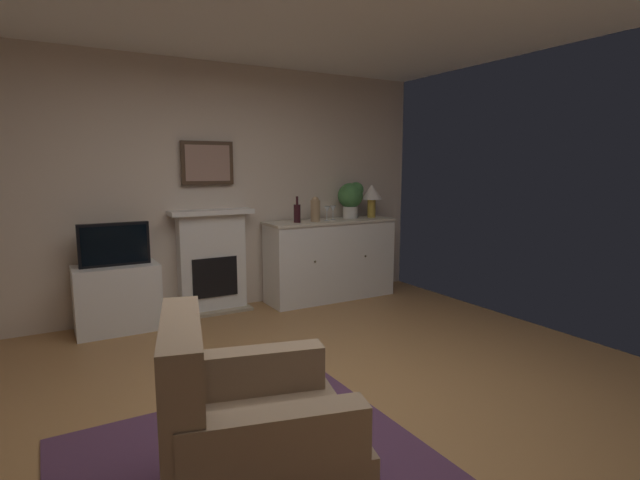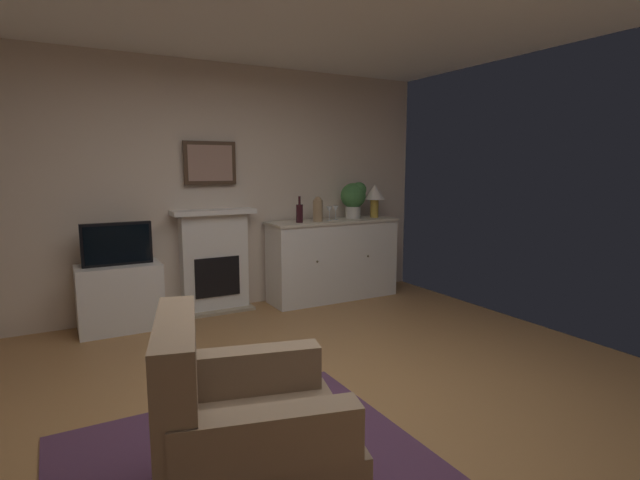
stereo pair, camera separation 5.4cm
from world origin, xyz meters
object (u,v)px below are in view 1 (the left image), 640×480
fireplace_unit (212,261)px  sideboard_cabinet (330,259)px  table_lamp (372,194)px  potted_plant_small (351,197)px  wine_glass_center (333,209)px  armchair (248,434)px  vase_decorative (315,209)px  tv_cabinet (117,298)px  wine_glass_left (327,210)px  wine_bottle (297,213)px  tv_set (114,244)px  framed_picture (208,163)px

fireplace_unit → sideboard_cabinet: size_ratio=0.71×
table_lamp → potted_plant_small: bearing=170.3°
wine_glass_center → armchair: wine_glass_center is taller
potted_plant_small → vase_decorative: bearing=-170.1°
tv_cabinet → wine_glass_left: bearing=-1.5°
potted_plant_small → wine_bottle: bearing=-173.2°
tv_set → tv_cabinet: bearing=90.0°
wine_bottle → tv_cabinet: wine_bottle is taller
framed_picture → potted_plant_small: 1.73m
fireplace_unit → vase_decorative: (1.14, -0.23, 0.52)m
vase_decorative → tv_set: 2.12m
table_lamp → wine_glass_center: 0.57m
wine_glass_left → tv_cabinet: (-2.26, 0.06, -0.74)m
tv_set → framed_picture: bearing=13.3°
wine_bottle → potted_plant_small: potted_plant_small is taller
vase_decorative → table_lamp: bearing=3.5°
wine_bottle → armchair: wine_bottle is taller
tv_cabinet → fireplace_unit: bearing=9.4°
tv_cabinet → armchair: (0.15, -2.94, 0.07)m
tv_cabinet → armchair: armchair is taller
wine_glass_left → tv_set: (-2.26, 0.04, -0.22)m
wine_glass_center → tv_cabinet: (-2.37, 0.01, -0.74)m
table_lamp → wine_bottle: (-1.04, -0.05, -0.17)m
wine_bottle → tv_cabinet: 2.02m
framed_picture → wine_bottle: (0.91, -0.27, -0.54)m
fireplace_unit → wine_bottle: wine_bottle is taller
potted_plant_small → armchair: (-2.50, -2.97, -0.81)m
wine_glass_center → vase_decorative: vase_decorative is taller
tv_cabinet → potted_plant_small: (2.66, 0.03, 0.87)m
wine_bottle → armchair: 3.42m
fireplace_unit → vase_decorative: 1.27m
framed_picture → tv_cabinet: framed_picture is taller
tv_cabinet → wine_bottle: bearing=-1.9°
framed_picture → table_lamp: bearing=-6.5°
sideboard_cabinet → tv_cabinet: sideboard_cabinet is taller
framed_picture → armchair: size_ratio=0.56×
fireplace_unit → wine_bottle: 1.05m
sideboard_cabinet → wine_bottle: bearing=-174.2°
wine_bottle → wine_glass_center: wine_bottle is taller
fireplace_unit → table_lamp: 2.06m
fireplace_unit → tv_cabinet: size_ratio=1.47×
framed_picture → table_lamp: 1.99m
wine_glass_left → tv_set: 2.27m
framed_picture → potted_plant_small: (1.68, -0.18, -0.39)m
tv_cabinet → tv_set: tv_set is taller
sideboard_cabinet → wine_glass_left: size_ratio=9.45×
armchair → sideboard_cabinet: bearing=53.2°
table_lamp → wine_glass_left: size_ratio=2.42×
wine_bottle → wine_glass_center: 0.49m
wine_bottle → tv_cabinet: (-1.88, 0.06, -0.72)m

